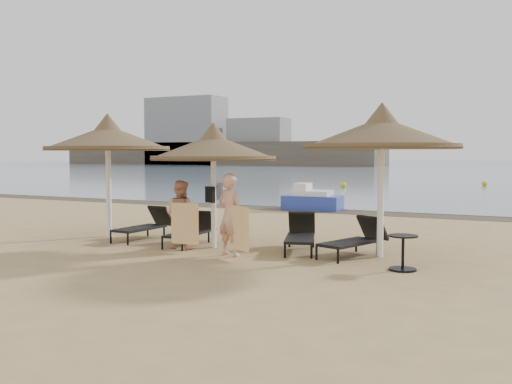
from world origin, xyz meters
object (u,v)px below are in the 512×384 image
at_px(person_right, 230,208).
at_px(pedal_boat, 312,200).
at_px(lounger_far_right, 356,238).
at_px(palapa_right, 382,134).
at_px(palapa_left, 108,139).
at_px(lounger_near_left, 192,230).
at_px(side_table, 403,254).
at_px(person_left, 180,209).
at_px(palapa_center, 213,148).
at_px(lounger_far_left, 146,225).
at_px(lounger_near_right, 301,234).

relative_size(person_right, pedal_boat, 0.90).
distance_m(lounger_far_right, pedal_boat, 9.98).
bearing_deg(palapa_right, palapa_left, -178.41).
relative_size(palapa_left, lounger_near_left, 1.85).
relative_size(side_table, person_left, 0.37).
bearing_deg(person_left, palapa_right, -167.92).
height_order(palapa_left, side_table, palapa_left).
bearing_deg(palapa_center, palapa_left, 174.79).
xyz_separation_m(palapa_right, person_left, (-4.45, -0.97, -1.71)).
distance_m(palapa_left, person_right, 4.67).
bearing_deg(pedal_boat, person_right, -83.47).
relative_size(palapa_left, side_table, 4.89).
bearing_deg(side_table, palapa_left, 172.65).
xyz_separation_m(palapa_right, side_table, (0.73, -1.22, -2.31)).
height_order(palapa_center, pedal_boat, palapa_center).
height_order(lounger_far_right, person_left, person_left).
height_order(palapa_center, lounger_far_left, palapa_center).
xyz_separation_m(palapa_center, person_left, (-0.63, -0.46, -1.42)).
bearing_deg(palapa_center, person_right, -42.27).
relative_size(lounger_near_left, lounger_far_right, 0.91).
distance_m(palapa_left, side_table, 8.32).
height_order(lounger_far_left, lounger_far_right, lounger_far_right).
distance_m(palapa_center, lounger_near_right, 2.84).
bearing_deg(pedal_boat, lounger_near_left, -92.10).
height_order(side_table, pedal_boat, pedal_boat).
height_order(lounger_near_left, side_table, lounger_near_left).
bearing_deg(palapa_center, lounger_far_left, 170.40).
height_order(palapa_right, person_right, palapa_right).
xyz_separation_m(lounger_far_left, lounger_far_right, (5.56, 0.04, 0.00)).
distance_m(palapa_right, lounger_near_right, 2.91).
bearing_deg(lounger_near_left, palapa_center, -17.64).
xyz_separation_m(palapa_center, lounger_near_right, (1.98, 0.54, -1.97)).
relative_size(palapa_left, palapa_right, 0.99).
height_order(palapa_center, palapa_right, palapa_right).
xyz_separation_m(palapa_right, lounger_far_left, (-6.06, -0.13, -2.26)).
relative_size(lounger_far_right, person_left, 1.06).
distance_m(lounger_near_right, pedal_boat, 9.36).
relative_size(lounger_far_left, lounger_near_left, 1.05).
bearing_deg(lounger_far_left, pedal_boat, 85.96).
relative_size(palapa_right, pedal_boat, 1.45).
bearing_deg(lounger_far_right, pedal_boat, 135.46).
distance_m(palapa_right, lounger_far_right, 2.31).
xyz_separation_m(lounger_far_left, lounger_near_left, (1.52, -0.20, -0.02)).
height_order(palapa_left, lounger_far_left, palapa_left).
relative_size(lounger_far_left, person_left, 1.02).
bearing_deg(person_left, person_right, 167.33).
bearing_deg(lounger_near_left, person_right, -34.91).
relative_size(lounger_near_left, person_left, 0.97).
distance_m(lounger_far_left, lounger_near_left, 1.54).
height_order(palapa_left, person_left, palapa_left).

